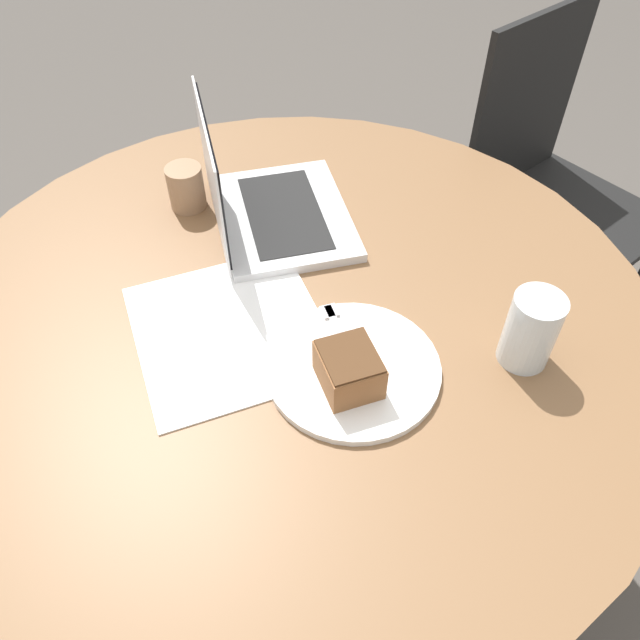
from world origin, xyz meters
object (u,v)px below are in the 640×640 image
Objects in this scene: plate at (353,368)px; coffee_glass at (186,187)px; chair at (546,198)px; laptop at (267,206)px.

plate is 3.11× the size of coffee_glass.
plate is (0.01, -0.95, 0.25)m from chair.
chair reaches higher than plate.
laptop is at bearing -9.29° from chair.
plate is 0.39m from laptop.
chair is 3.49× the size of plate.
laptop is (-0.33, 0.20, 0.03)m from plate.
plate is at bearing -16.77° from coffee_glass.
laptop is (-0.32, -0.75, 0.29)m from chair.
plate is at bearing 8.70° from laptop.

